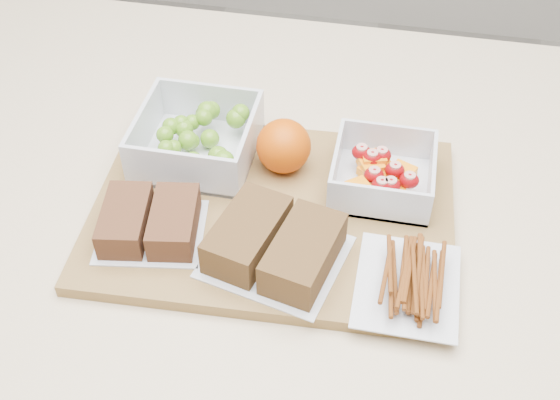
# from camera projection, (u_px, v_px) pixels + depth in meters

# --- Properties ---
(cutting_board) EXTENTS (0.43, 0.32, 0.02)m
(cutting_board) POSITION_uv_depth(u_px,v_px,m) (273.00, 213.00, 0.83)
(cutting_board) COLOR olive
(cutting_board) RESTS_ON counter
(grape_container) EXTENTS (0.14, 0.14, 0.06)m
(grape_container) POSITION_uv_depth(u_px,v_px,m) (199.00, 138.00, 0.87)
(grape_container) COLOR silver
(grape_container) RESTS_ON cutting_board
(fruit_container) EXTENTS (0.12, 0.12, 0.05)m
(fruit_container) POSITION_uv_depth(u_px,v_px,m) (382.00, 174.00, 0.83)
(fruit_container) COLOR silver
(fruit_container) RESTS_ON cutting_board
(orange) EXTENTS (0.07, 0.07, 0.07)m
(orange) POSITION_uv_depth(u_px,v_px,m) (284.00, 146.00, 0.85)
(orange) COLOR #D04E04
(orange) RESTS_ON cutting_board
(sandwich_bag_left) EXTENTS (0.13, 0.12, 0.04)m
(sandwich_bag_left) POSITION_uv_depth(u_px,v_px,m) (150.00, 222.00, 0.78)
(sandwich_bag_left) COLOR silver
(sandwich_bag_left) RESTS_ON cutting_board
(sandwich_bag_center) EXTENTS (0.17, 0.16, 0.04)m
(sandwich_bag_center) POSITION_uv_depth(u_px,v_px,m) (275.00, 244.00, 0.75)
(sandwich_bag_center) COLOR silver
(sandwich_bag_center) RESTS_ON cutting_board
(pretzel_bag) EXTENTS (0.11, 0.13, 0.03)m
(pretzel_bag) POSITION_uv_depth(u_px,v_px,m) (409.00, 277.00, 0.73)
(pretzel_bag) COLOR silver
(pretzel_bag) RESTS_ON cutting_board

